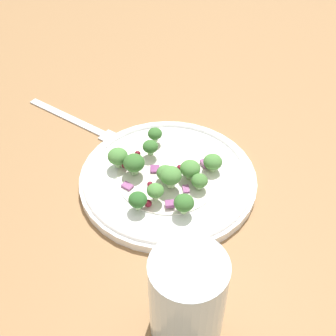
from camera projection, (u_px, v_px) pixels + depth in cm
name	position (u px, v px, depth cm)	size (l,w,h in cm)	color
ground_plane	(174.00, 203.00, 59.30)	(180.00, 180.00, 2.00)	olive
plate	(168.00, 178.00, 59.98)	(23.36, 23.36, 1.70)	white
dressing_pool	(168.00, 176.00, 59.68)	(13.55, 13.55, 0.20)	white
broccoli_floret_0	(134.00, 163.00, 58.44)	(2.80, 2.80, 2.84)	#8EB77A
broccoli_floret_1	(169.00, 178.00, 56.21)	(2.77, 2.77, 2.80)	#ADD18E
broccoli_floret_2	(213.00, 162.00, 59.39)	(2.51, 2.51, 2.54)	#ADD18E
broccoli_floret_3	(138.00, 200.00, 54.42)	(2.29, 2.29, 2.32)	#9EC684
broccoli_floret_4	(150.00, 147.00, 61.05)	(2.12, 2.12, 2.15)	#8EB77A
broccoli_floret_5	(155.00, 191.00, 55.09)	(2.12, 2.12, 2.14)	#ADD18E
broccoli_floret_6	(166.00, 173.00, 57.99)	(2.34, 2.34, 2.37)	#8EB77A
broccoli_floret_7	(191.00, 170.00, 58.06)	(2.64, 2.64, 2.67)	#9EC684
broccoli_floret_8	(199.00, 181.00, 56.90)	(2.12, 2.12, 2.15)	#9EC684
broccoli_floret_9	(118.00, 157.00, 59.69)	(2.69, 2.69, 2.73)	#9EC684
broccoli_floret_10	(155.00, 134.00, 63.14)	(2.03, 2.03, 2.06)	#ADD18E
broccoli_floret_11	(184.00, 203.00, 53.91)	(2.48, 2.48, 2.51)	#ADD18E
cranberry_0	(180.00, 168.00, 59.96)	(0.81, 0.81, 0.81)	maroon
cranberry_1	(125.00, 165.00, 60.04)	(0.80, 0.80, 0.80)	maroon
cranberry_2	(188.00, 169.00, 60.02)	(0.88, 0.88, 0.88)	maroon
cranberry_3	(198.00, 178.00, 58.15)	(0.85, 0.85, 0.85)	maroon
cranberry_4	(138.00, 154.00, 61.45)	(0.79, 0.79, 0.79)	maroon
cranberry_5	(150.00, 184.00, 57.81)	(0.74, 0.74, 0.74)	maroon
cranberry_6	(148.00, 203.00, 55.26)	(0.94, 0.94, 0.94)	maroon
onion_bit_0	(170.00, 204.00, 55.31)	(0.97, 1.17, 0.48)	#843D75
onion_bit_1	(170.00, 177.00, 58.77)	(0.96, 1.10, 0.47)	#934C84
onion_bit_2	(186.00, 189.00, 57.64)	(0.81, 1.24, 0.38)	#934C84
onion_bit_3	(127.00, 186.00, 57.91)	(0.94, 1.37, 0.39)	#934C84
onion_bit_4	(207.00, 163.00, 60.67)	(1.25, 1.31, 0.49)	#934C84
onion_bit_5	(155.00, 169.00, 60.16)	(1.30, 1.21, 0.41)	#843D75
fork	(81.00, 123.00, 69.37)	(4.33, 18.67, 0.50)	silver
water_glass	(187.00, 298.00, 42.36)	(7.26, 7.26, 10.63)	silver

